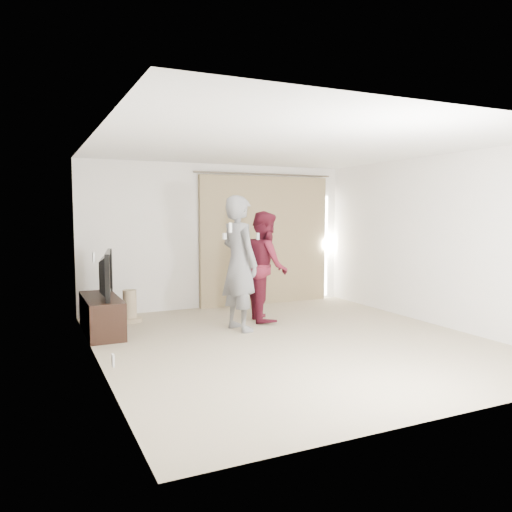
# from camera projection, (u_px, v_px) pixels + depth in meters

# --- Properties ---
(floor) EXTENTS (5.50, 5.50, 0.00)m
(floor) POSITION_uv_depth(u_px,v_px,m) (292.00, 341.00, 6.72)
(floor) COLOR tan
(floor) RESTS_ON ground
(wall_back) EXTENTS (5.00, 0.04, 2.60)m
(wall_back) POSITION_uv_depth(u_px,v_px,m) (219.00, 236.00, 9.09)
(wall_back) COLOR silver
(wall_back) RESTS_ON ground
(wall_left) EXTENTS (0.04, 5.50, 2.60)m
(wall_left) POSITION_uv_depth(u_px,v_px,m) (96.00, 251.00, 5.56)
(wall_left) COLOR silver
(wall_left) RESTS_ON ground
(ceiling) EXTENTS (5.00, 5.50, 0.01)m
(ceiling) POSITION_uv_depth(u_px,v_px,m) (293.00, 146.00, 6.49)
(ceiling) COLOR white
(ceiling) RESTS_ON wall_back
(curtain) EXTENTS (2.80, 0.11, 2.46)m
(curtain) POSITION_uv_depth(u_px,v_px,m) (266.00, 240.00, 9.42)
(curtain) COLOR #9E8B60
(curtain) RESTS_ON ground
(tv_console) EXTENTS (0.47, 1.37, 0.53)m
(tv_console) POSITION_uv_depth(u_px,v_px,m) (101.00, 315.00, 7.15)
(tv_console) COLOR black
(tv_console) RESTS_ON ground
(tv) EXTENTS (0.35, 1.14, 0.65)m
(tv) POSITION_uv_depth(u_px,v_px,m) (100.00, 274.00, 7.10)
(tv) COLOR black
(tv) RESTS_ON tv_console
(scratching_post) EXTENTS (0.38, 0.38, 0.51)m
(scratching_post) POSITION_uv_depth(u_px,v_px,m) (130.00, 309.00, 7.90)
(scratching_post) COLOR tan
(scratching_post) RESTS_ON ground
(person_man) EXTENTS (0.62, 0.81, 1.98)m
(person_man) POSITION_uv_depth(u_px,v_px,m) (239.00, 263.00, 7.29)
(person_man) COLOR slate
(person_man) RESTS_ON ground
(person_woman) EXTENTS (0.83, 0.97, 1.75)m
(person_woman) POSITION_uv_depth(u_px,v_px,m) (265.00, 266.00, 7.97)
(person_woman) COLOR #591423
(person_woman) RESTS_ON ground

